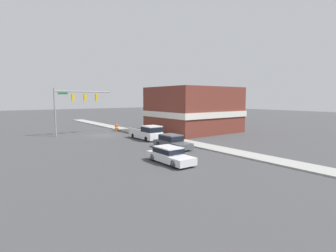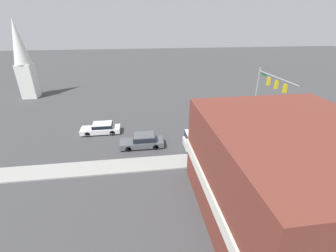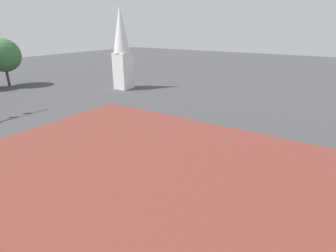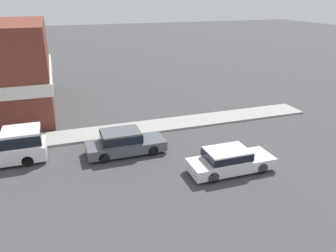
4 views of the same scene
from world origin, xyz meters
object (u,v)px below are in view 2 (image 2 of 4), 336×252
car_lead (143,141)px  pickup_truck_parked (204,140)px  car_oncoming (101,128)px  construction_barrel (297,140)px

car_lead → pickup_truck_parked: 6.87m
car_lead → pickup_truck_parked: pickup_truck_parked is taller
car_lead → car_oncoming: size_ratio=1.00×
car_oncoming → construction_barrel: 23.60m
car_lead → construction_barrel: 17.84m
pickup_truck_parked → construction_barrel: 11.00m
car_lead → construction_barrel: (-1.81, -17.74, -0.22)m
car_oncoming → construction_barrel: car_oncoming is taller
car_oncoming → pickup_truck_parked: size_ratio=0.87×
car_oncoming → pickup_truck_parked: (-5.30, -11.86, 0.23)m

